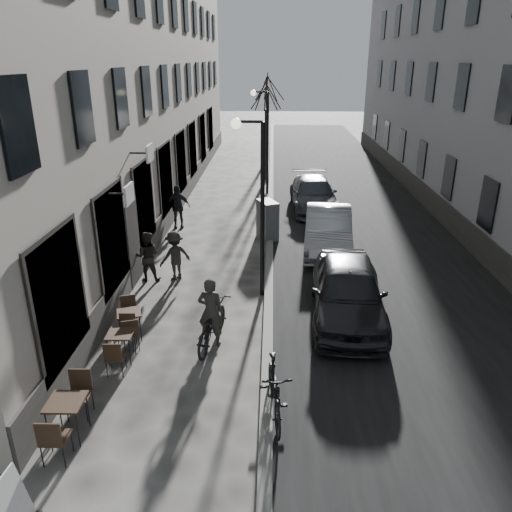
# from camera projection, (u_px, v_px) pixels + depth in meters

# --- Properties ---
(ground) EXTENTS (120.00, 120.00, 0.00)m
(ground) POSITION_uv_depth(u_px,v_px,m) (255.00, 438.00, 9.23)
(ground) COLOR #393533
(ground) RESTS_ON ground
(road) EXTENTS (7.30, 60.00, 0.00)m
(road) POSITION_uv_depth(u_px,v_px,m) (346.00, 204.00, 23.96)
(road) COLOR black
(road) RESTS_ON ground
(kerb) EXTENTS (0.25, 60.00, 0.12)m
(kerb) POSITION_uv_depth(u_px,v_px,m) (271.00, 202.00, 24.05)
(kerb) COLOR slate
(kerb) RESTS_ON ground
(building_left) EXTENTS (4.00, 35.00, 16.00)m
(building_left) POSITION_uv_depth(u_px,v_px,m) (131.00, 22.00, 21.76)
(building_left) COLOR #A39989
(building_left) RESTS_ON ground
(building_right) EXTENTS (4.00, 35.00, 16.00)m
(building_right) POSITION_uv_depth(u_px,v_px,m) (490.00, 21.00, 21.29)
(building_right) COLOR gray
(building_right) RESTS_ON ground
(streetlamp_near) EXTENTS (0.90, 0.28, 5.09)m
(streetlamp_near) POSITION_uv_depth(u_px,v_px,m) (256.00, 191.00, 13.63)
(streetlamp_near) COLOR black
(streetlamp_near) RESTS_ON ground
(streetlamp_far) EXTENTS (0.90, 0.28, 5.09)m
(streetlamp_far) POSITION_uv_depth(u_px,v_px,m) (264.00, 131.00, 24.77)
(streetlamp_far) COLOR black
(streetlamp_far) RESTS_ON ground
(tree_near) EXTENTS (2.40, 2.40, 5.70)m
(tree_near) POSITION_uv_depth(u_px,v_px,m) (267.00, 95.00, 27.00)
(tree_near) COLOR black
(tree_near) RESTS_ON ground
(tree_far) EXTENTS (2.40, 2.40, 5.70)m
(tree_far) POSITION_uv_depth(u_px,v_px,m) (268.00, 88.00, 32.57)
(tree_far) COLOR black
(tree_far) RESTS_ON ground
(bistro_set_a) EXTENTS (0.66, 1.60, 0.94)m
(bistro_set_a) POSITION_uv_depth(u_px,v_px,m) (68.00, 415.00, 9.10)
(bistro_set_a) COLOR black
(bistro_set_a) RESTS_ON ground
(bistro_set_b) EXTENTS (0.60, 1.44, 0.85)m
(bistro_set_b) POSITION_uv_depth(u_px,v_px,m) (121.00, 344.00, 11.46)
(bistro_set_b) COLOR black
(bistro_set_b) RESTS_ON ground
(bistro_set_c) EXTENTS (0.79, 1.47, 0.84)m
(bistro_set_c) POSITION_uv_depth(u_px,v_px,m) (130.00, 322.00, 12.40)
(bistro_set_c) COLOR black
(bistro_set_c) RESTS_ON ground
(sign_board) EXTENTS (0.37, 0.58, 0.97)m
(sign_board) POSITION_uv_depth(u_px,v_px,m) (16.00, 508.00, 7.34)
(sign_board) COLOR black
(sign_board) RESTS_ON ground
(utility_cabinet) EXTENTS (0.90, 1.13, 1.49)m
(utility_cabinet) POSITION_uv_depth(u_px,v_px,m) (267.00, 220.00, 19.14)
(utility_cabinet) COLOR #5F6062
(utility_cabinet) RESTS_ON ground
(bicycle) EXTENTS (1.09, 2.15, 1.08)m
(bicycle) POSITION_uv_depth(u_px,v_px,m) (211.00, 324.00, 12.08)
(bicycle) COLOR black
(bicycle) RESTS_ON ground
(cyclist_rider) EXTENTS (0.71, 0.53, 1.76)m
(cyclist_rider) POSITION_uv_depth(u_px,v_px,m) (211.00, 312.00, 11.96)
(cyclist_rider) COLOR #2B2925
(cyclist_rider) RESTS_ON ground
(pedestrian_near) EXTENTS (0.77, 0.60, 1.58)m
(pedestrian_near) POSITION_uv_depth(u_px,v_px,m) (147.00, 256.00, 15.53)
(pedestrian_near) COLOR black
(pedestrian_near) RESTS_ON ground
(pedestrian_mid) EXTENTS (1.17, 1.07, 1.58)m
(pedestrian_mid) POSITION_uv_depth(u_px,v_px,m) (175.00, 255.00, 15.59)
(pedestrian_mid) COLOR black
(pedestrian_mid) RESTS_ON ground
(pedestrian_far) EXTENTS (1.10, 0.61, 1.77)m
(pedestrian_far) POSITION_uv_depth(u_px,v_px,m) (177.00, 207.00, 20.35)
(pedestrian_far) COLOR black
(pedestrian_far) RESTS_ON ground
(car_near) EXTENTS (2.22, 4.82, 1.60)m
(car_near) POSITION_uv_depth(u_px,v_px,m) (348.00, 291.00, 13.20)
(car_near) COLOR black
(car_near) RESTS_ON ground
(car_mid) EXTENTS (2.01, 4.72, 1.51)m
(car_mid) POSITION_uv_depth(u_px,v_px,m) (328.00, 230.00, 17.99)
(car_mid) COLOR #999BA1
(car_mid) RESTS_ON ground
(car_far) EXTENTS (2.15, 4.96, 1.42)m
(car_far) POSITION_uv_depth(u_px,v_px,m) (313.00, 194.00, 22.88)
(car_far) COLOR #393C43
(car_far) RESTS_ON ground
(moped) EXTENTS (0.76, 2.01, 1.18)m
(moped) POSITION_uv_depth(u_px,v_px,m) (274.00, 390.00, 9.62)
(moped) COLOR black
(moped) RESTS_ON ground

